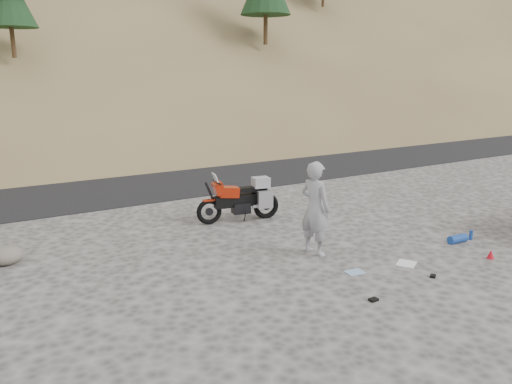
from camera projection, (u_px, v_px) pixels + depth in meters
ground at (316, 251)px, 10.49m from camera, size 140.00×140.00×0.00m
road at (164, 176)px, 18.01m from camera, size 120.00×7.00×0.05m
motorcycle at (242, 199)px, 12.51m from camera, size 2.17×0.84×1.30m
man at (314, 253)px, 10.36m from camera, size 0.61×0.79×1.95m
small_rock at (6, 255)px, 9.74m from camera, size 0.65×0.60×0.36m
gear_white_cloth at (406, 264)px, 9.79m from camera, size 0.50×0.49×0.01m
gear_blue_mat at (458, 239)px, 10.98m from camera, size 0.48×0.22×0.19m
gear_bottle at (471, 235)px, 11.18m from camera, size 0.09×0.09×0.22m
gear_funnel at (491, 254)px, 10.06m from camera, size 0.18×0.18×0.18m
gear_glove_a at (374, 300)px, 8.22m from camera, size 0.15×0.11×0.04m
gear_glove_b at (433, 276)px, 9.16m from camera, size 0.16×0.15×0.04m
gear_blue_cloth at (355, 272)px, 9.38m from camera, size 0.37×0.29×0.01m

